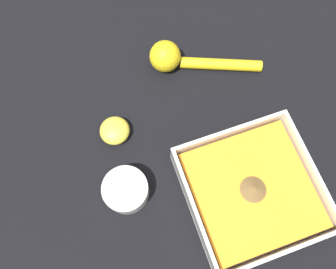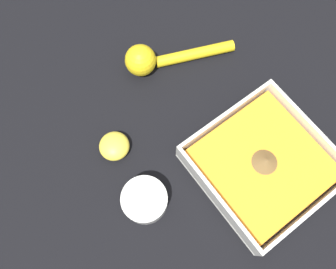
{
  "view_description": "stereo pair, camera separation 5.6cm",
  "coord_description": "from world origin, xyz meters",
  "px_view_note": "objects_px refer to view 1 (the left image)",
  "views": [
    {
      "loc": [
        0.15,
        0.03,
        0.56
      ],
      "look_at": [
        0.09,
        -0.14,
        0.03
      ],
      "focal_mm": 35.0,
      "sensor_mm": 36.0,
      "label": 1
    },
    {
      "loc": [
        0.2,
        0.01,
        0.56
      ],
      "look_at": [
        0.09,
        -0.14,
        0.03
      ],
      "focal_mm": 35.0,
      "sensor_mm": 36.0,
      "label": 2
    }
  ],
  "objects_px": {
    "lemon_squeezer": "(180,58)",
    "lemon_half": "(115,131)",
    "square_dish": "(251,191)",
    "spice_bowl": "(126,190)"
  },
  "relations": [
    {
      "from": "square_dish",
      "to": "lemon_squeezer",
      "type": "bearing_deg",
      "value": -84.63
    },
    {
      "from": "spice_bowl",
      "to": "lemon_half",
      "type": "height_order",
      "value": "spice_bowl"
    },
    {
      "from": "square_dish",
      "to": "spice_bowl",
      "type": "xyz_separation_m",
      "value": [
        0.19,
        -0.07,
        -0.0
      ]
    },
    {
      "from": "lemon_squeezer",
      "to": "lemon_half",
      "type": "bearing_deg",
      "value": 53.58
    },
    {
      "from": "square_dish",
      "to": "lemon_half",
      "type": "distance_m",
      "value": 0.25
    },
    {
      "from": "square_dish",
      "to": "lemon_half",
      "type": "xyz_separation_m",
      "value": [
        0.18,
        -0.18,
        -0.0
      ]
    },
    {
      "from": "square_dish",
      "to": "lemon_half",
      "type": "relative_size",
      "value": 3.91
    },
    {
      "from": "square_dish",
      "to": "lemon_half",
      "type": "height_order",
      "value": "square_dish"
    },
    {
      "from": "spice_bowl",
      "to": "lemon_squeezer",
      "type": "relative_size",
      "value": 0.37
    },
    {
      "from": "spice_bowl",
      "to": "square_dish",
      "type": "bearing_deg",
      "value": 160.26
    }
  ]
}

